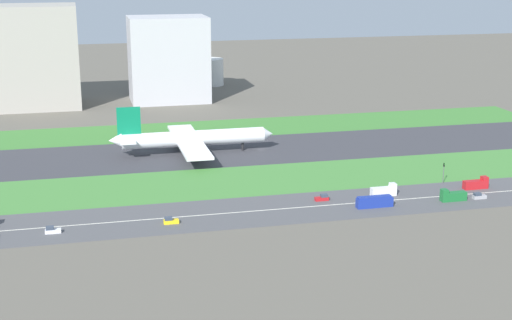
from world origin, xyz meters
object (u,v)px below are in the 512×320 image
airliner (190,138)px  car_3 (52,230)px  bus_0 (375,202)px  car_1 (170,221)px  truck_1 (384,191)px  fuel_tank_west (210,72)px  car_0 (322,198)px  traffic_light (444,172)px  hangar_building (168,59)px  truck_0 (476,184)px  car_4 (479,196)px  truck_2 (453,196)px  terminal_building (36,57)px

airliner → car_3: (-50.92, -78.00, -5.31)m
car_3 → bus_0: bearing=-180.0°
bus_0 → car_1: 63.43m
truck_1 → fuel_tank_west: 227.71m
car_0 → car_1: bearing=-168.6°
car_1 → traffic_light: 97.59m
car_3 → fuel_tank_west: (87.38, 237.00, 7.09)m
hangar_building → truck_0: bearing=-66.3°
car_4 → traffic_light: 18.61m
hangar_building → car_3: bearing=-106.6°
truck_2 → traffic_light: bearing=-108.2°
truck_0 → car_0: truck_0 is taller
car_0 → car_4: same height
airliner → car_3: bearing=-123.1°
bus_0 → truck_1: truck_1 is taller
airliner → hangar_building: hangar_building is taller
truck_2 → truck_1: bearing=-27.6°
traffic_light → terminal_building: size_ratio=0.14×
car_0 → car_4: (49.44, -10.00, 0.00)m
car_1 → car_4: bearing=-180.0°
airliner → bus_0: airliner is taller
traffic_light → fuel_tank_west: (-41.78, 219.01, 3.72)m
bus_0 → car_1: size_ratio=2.64×
car_0 → car_1: 50.77m
traffic_light → car_0: bearing=-170.2°
truck_0 → traffic_light: (-8.01, 7.99, 2.62)m
hangar_building → fuel_tank_west: 56.05m
airliner → fuel_tank_west: size_ratio=4.00×
car_0 → car_3: bearing=-173.1°
truck_0 → terminal_building: 235.45m
terminal_building → truck_2: bearing=-55.2°
car_1 → truck_2: bearing=180.0°
car_0 → traffic_light: size_ratio=0.61×
truck_2 → terminal_building: (-133.46, 192.00, 24.22)m
truck_1 → traffic_light: bearing=17.7°
car_1 → truck_1: size_ratio=0.52×
car_1 → fuel_tank_west: size_ratio=0.27×
car_1 → car_4: size_ratio=1.00×
car_0 → car_1: (-49.78, -10.00, 0.00)m
airliner → truck_1: (53.24, -68.00, -4.56)m
bus_0 → car_4: (35.81, 0.00, -0.90)m
car_0 → truck_2: bearing=-14.0°
traffic_light → fuel_tank_west: bearing=100.8°
car_3 → truck_2: size_ratio=0.52×
car_4 → hangar_building: size_ratio=0.10×
car_0 → traffic_light: 46.89m
car_3 → truck_0: 137.54m
truck_2 → truck_1: size_ratio=1.00×
airliner → fuel_tank_west: airliner is taller
truck_2 → car_1: size_ratio=1.91×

